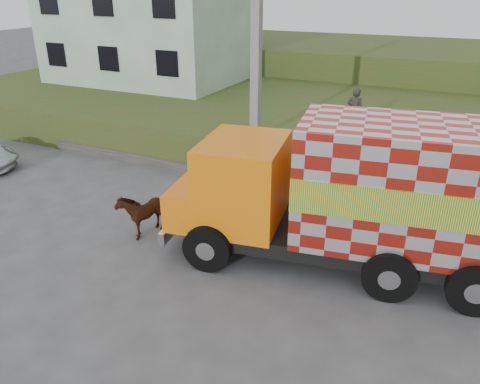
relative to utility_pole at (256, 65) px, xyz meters
The scene contains 9 objects.
ground 6.23m from the utility_pole, 77.74° to the right, with size 120.00×120.00×0.00m, color #474749.
embankment 6.42m from the utility_pole, 79.51° to the left, with size 40.00×12.00×1.50m, color #2E531B.
embankment_far 17.62m from the utility_pole, 86.71° to the left, with size 40.00×12.00×3.00m, color #2E531B.
retaining_strip 4.02m from the utility_pole, 158.20° to the right, with size 16.00×0.50×0.40m, color #595651.
building 13.07m from the utility_pole, 139.97° to the left, with size 10.00×8.00×6.00m, color silver.
utility_pole is the anchor object (origin of this frame).
cargo_truck 6.48m from the utility_pole, 42.56° to the right, with size 8.72×4.05×3.75m.
cow 6.21m from the utility_pole, 103.56° to the right, with size 0.70×1.53×1.29m, color black.
pedestrian 4.09m from the utility_pole, 36.91° to the left, with size 0.61×0.40×1.68m, color #322F2D.
Camera 1 is at (5.36, -9.99, 6.57)m, focal length 35.00 mm.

